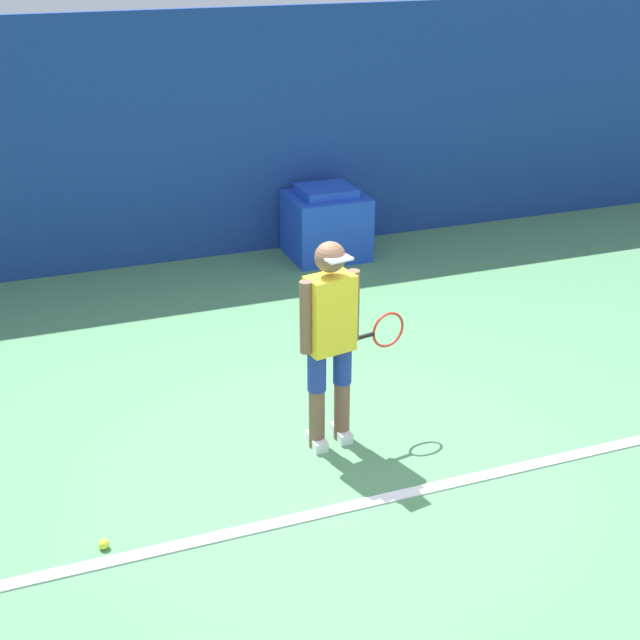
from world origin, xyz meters
TOP-DOWN VIEW (x-y plane):
  - ground_plane at (0.00, 0.00)m, footprint 24.00×24.00m
  - back_wall at (0.00, 4.51)m, footprint 24.00×0.10m
  - court_baseline at (0.00, -0.58)m, footprint 21.60×0.10m
  - tennis_player at (-0.01, 0.23)m, footprint 0.89×0.32m
  - tennis_ball at (-1.79, -0.44)m, footprint 0.07×0.07m
  - covered_chair at (1.39, 4.01)m, footprint 0.87×0.78m

SIDE VIEW (x-z plane):
  - ground_plane at x=0.00m, z-range 0.00..0.00m
  - court_baseline at x=0.00m, z-range 0.00..0.01m
  - tennis_ball at x=-1.79m, z-range 0.00..0.07m
  - covered_chair at x=1.39m, z-range -0.02..0.81m
  - tennis_player at x=-0.01m, z-range 0.09..1.68m
  - back_wall at x=0.00m, z-range 0.00..2.75m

